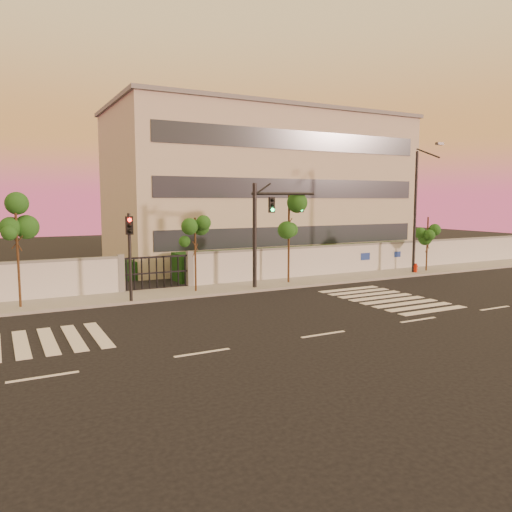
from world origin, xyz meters
name	(u,v)px	position (x,y,z in m)	size (l,w,h in m)	color
ground	(323,334)	(0.00, 0.00, 0.00)	(120.00, 120.00, 0.00)	black
sidewalk	(216,289)	(0.00, 10.50, 0.07)	(60.00, 3.00, 0.15)	gray
perimeter_wall	(207,269)	(0.10, 12.00, 1.07)	(60.00, 0.36, 2.20)	silver
hedge_row	(207,267)	(1.17, 14.74, 0.82)	(41.00, 4.25, 1.80)	#0F3511
institutional_building	(260,188)	(9.00, 21.99, 6.16)	(24.40, 12.40, 12.25)	#BCB29F
road_markings	(243,318)	(-1.58, 3.76, 0.01)	(57.00, 7.62, 0.02)	silver
street_tree_c	(17,227)	(-10.11, 10.25, 3.91)	(1.43, 1.14, 5.32)	#382314
street_tree_d	(195,238)	(-1.29, 10.27, 3.09)	(1.33, 1.06, 4.20)	#382314
street_tree_e	(289,217)	(4.79, 10.37, 4.12)	(1.62, 1.29, 5.61)	#382314
street_tree_f	(428,232)	(16.16, 10.14, 2.91)	(1.36, 1.08, 3.96)	#382314
traffic_signal_main	(267,223)	(2.90, 9.77, 3.86)	(3.81, 1.17, 6.11)	black
traffic_signal_secondary	(130,247)	(-5.16, 9.16, 2.87)	(0.35, 0.34, 4.52)	black
streetlight_east	(417,205)	(14.73, 9.80, 4.78)	(0.53, 2.13, 8.85)	black
fire_hydrant	(416,269)	(14.80, 9.81, 0.39)	(0.29, 0.29, 0.78)	#AF200B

